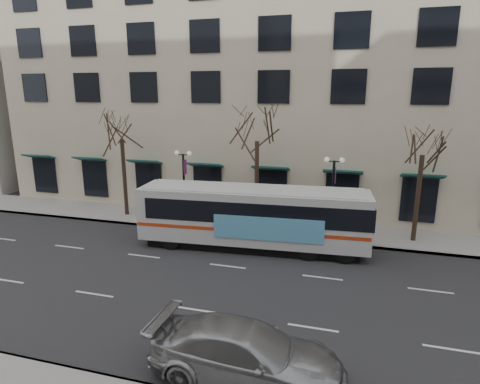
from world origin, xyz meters
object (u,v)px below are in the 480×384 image
(tree_far_right, at_px, (424,139))
(tree_far_mid, at_px, (257,126))
(tree_far_left, at_px, (121,126))
(city_bus, at_px, (254,216))
(lamp_post_right, at_px, (333,193))
(lamp_post_left, at_px, (184,184))
(silver_car, at_px, (247,354))

(tree_far_right, bearing_deg, tree_far_mid, 180.00)
(tree_far_left, height_order, tree_far_right, tree_far_left)
(tree_far_left, xyz_separation_m, city_bus, (10.70, -3.48, -4.71))
(tree_far_left, relative_size, lamp_post_right, 1.60)
(tree_far_left, xyz_separation_m, tree_far_mid, (10.00, 0.00, 0.21))
(tree_far_right, bearing_deg, tree_far_left, 180.00)
(tree_far_mid, distance_m, tree_far_right, 10.01)
(lamp_post_left, bearing_deg, tree_far_mid, 6.85)
(tree_far_mid, relative_size, tree_far_right, 1.06)
(lamp_post_left, distance_m, city_bus, 6.44)
(tree_far_right, xyz_separation_m, city_bus, (-9.30, -3.48, -4.43))
(tree_far_left, height_order, silver_car, tree_far_left)
(lamp_post_right, xyz_separation_m, city_bus, (-4.31, -2.88, -0.95))
(lamp_post_left, relative_size, city_bus, 0.38)
(tree_far_right, distance_m, lamp_post_left, 15.40)
(lamp_post_left, xyz_separation_m, lamp_post_right, (10.00, 0.00, 0.00))
(lamp_post_right, bearing_deg, tree_far_right, 6.85)
(lamp_post_right, xyz_separation_m, silver_car, (-1.79, -13.99, -2.02))
(lamp_post_left, distance_m, silver_car, 16.34)
(lamp_post_left, bearing_deg, tree_far_right, 2.29)
(lamp_post_left, bearing_deg, tree_far_left, 173.17)
(tree_far_right, xyz_separation_m, lamp_post_right, (-4.99, -0.60, -3.48))
(tree_far_left, distance_m, city_bus, 12.19)
(tree_far_right, relative_size, lamp_post_right, 1.55)
(tree_far_left, bearing_deg, lamp_post_right, -2.29)
(tree_far_left, height_order, tree_far_mid, tree_far_mid)
(tree_far_left, relative_size, city_bus, 0.61)
(lamp_post_left, distance_m, lamp_post_right, 10.00)
(city_bus, xyz_separation_m, silver_car, (2.52, -11.11, -1.07))
(tree_far_left, xyz_separation_m, lamp_post_left, (5.01, -0.60, -3.75))
(tree_far_right, distance_m, silver_car, 17.00)
(silver_car, bearing_deg, lamp_post_left, 31.85)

